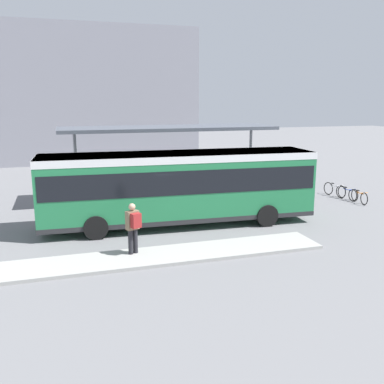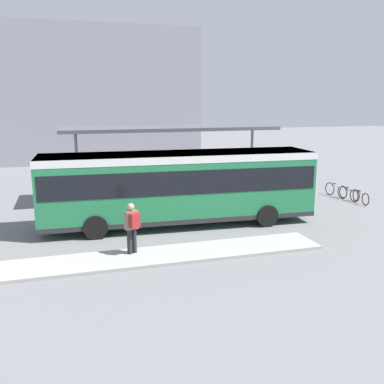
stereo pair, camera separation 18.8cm
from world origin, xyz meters
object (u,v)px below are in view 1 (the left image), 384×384
at_px(bicycle_white, 335,190).
at_px(bicycle_blue, 347,193).
at_px(pedestrian_waiting, 133,225).
at_px(bicycle_orange, 359,197).
at_px(city_bus, 179,183).

bearing_deg(bicycle_white, bicycle_blue, 3.97).
bearing_deg(pedestrian_waiting, bicycle_blue, -90.68).
bearing_deg(bicycle_blue, bicycle_orange, 4.48).
relative_size(bicycle_orange, bicycle_white, 0.90).
bearing_deg(bicycle_white, bicycle_orange, 1.31).
bearing_deg(pedestrian_waiting, city_bus, -60.86).
bearing_deg(pedestrian_waiting, bicycle_orange, -94.29).
distance_m(city_bus, bicycle_white, 10.47).
height_order(pedestrian_waiting, bicycle_blue, pedestrian_waiting).
distance_m(bicycle_blue, bicycle_white, 0.91).
bearing_deg(bicycle_white, city_bus, -82.18).
bearing_deg(bicycle_orange, bicycle_blue, -167.01).
height_order(city_bus, bicycle_white, city_bus).
relative_size(city_bus, bicycle_orange, 7.67).
bearing_deg(pedestrian_waiting, bicycle_white, -87.05).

